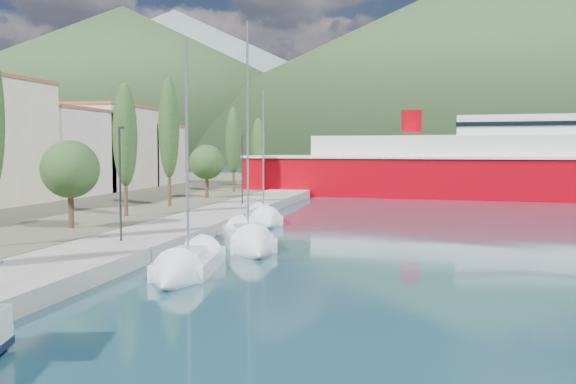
# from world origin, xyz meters

# --- Properties ---
(ground) EXTENTS (1400.00, 1400.00, 0.00)m
(ground) POSITION_xyz_m (0.00, 120.00, 0.00)
(ground) COLOR #1B404D
(quay) EXTENTS (5.00, 88.00, 0.80)m
(quay) POSITION_xyz_m (-9.00, 26.00, 0.40)
(quay) COLOR gray
(quay) RESTS_ON ground
(hills_far) EXTENTS (1480.00, 900.00, 180.00)m
(hills_far) POSITION_xyz_m (138.59, 618.73, 77.39)
(hills_far) COLOR slate
(hills_far) RESTS_ON ground
(town_buildings) EXTENTS (9.20, 69.20, 11.30)m
(town_buildings) POSITION_xyz_m (-32.00, 36.91, 5.57)
(town_buildings) COLOR beige
(town_buildings) RESTS_ON land_strip
(tree_row) EXTENTS (3.62, 64.73, 11.13)m
(tree_row) POSITION_xyz_m (-14.93, 31.20, 5.92)
(tree_row) COLOR #47301E
(tree_row) RESTS_ON land_strip
(lamp_posts) EXTENTS (0.15, 44.23, 6.06)m
(lamp_posts) POSITION_xyz_m (-9.00, 14.54, 4.08)
(lamp_posts) COLOR #2D2D33
(lamp_posts) RESTS_ON quay
(sailboat_near) EXTENTS (3.50, 8.27, 11.51)m
(sailboat_near) POSITION_xyz_m (-3.66, 8.54, 0.31)
(sailboat_near) COLOR silver
(sailboat_near) RESTS_ON ground
(sailboat_mid) EXTENTS (5.97, 10.02, 14.04)m
(sailboat_mid) POSITION_xyz_m (-2.70, 16.85, 0.33)
(sailboat_mid) COLOR silver
(sailboat_mid) RESTS_ON ground
(sailboat_far) EXTENTS (4.87, 7.93, 11.12)m
(sailboat_far) POSITION_xyz_m (-4.84, 28.64, 0.31)
(sailboat_far) COLOR silver
(sailboat_far) RESTS_ON ground
(ferry) EXTENTS (55.59, 17.25, 10.86)m
(ferry) POSITION_xyz_m (12.83, 60.55, 3.30)
(ferry) COLOR #A3000B
(ferry) RESTS_ON ground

